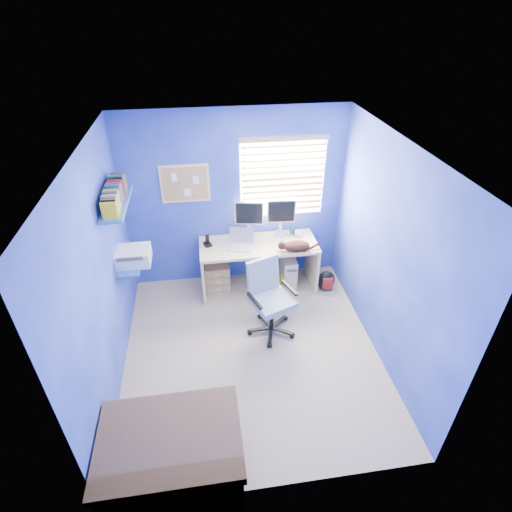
{
  "coord_description": "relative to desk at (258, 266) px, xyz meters",
  "views": [
    {
      "loc": [
        -0.44,
        -3.36,
        3.65
      ],
      "look_at": [
        0.15,
        0.65,
        0.95
      ],
      "focal_mm": 28.0,
      "sensor_mm": 36.0,
      "label": 1
    }
  ],
  "objects": [
    {
      "name": "monitor_right",
      "position": [
        0.35,
        0.23,
        0.64
      ],
      "size": [
        0.41,
        0.15,
        0.54
      ],
      "primitive_type": "cube",
      "rotation": [
        0.0,
        0.0,
        -0.08
      ],
      "color": "silver",
      "rests_on": "desk"
    },
    {
      "name": "cat",
      "position": [
        0.48,
        -0.23,
        0.44
      ],
      "size": [
        0.39,
        0.23,
        0.13
      ],
      "primitive_type": "ellipsoid",
      "rotation": [
        0.0,
        0.0,
        -0.09
      ],
      "color": "black",
      "rests_on": "desk"
    },
    {
      "name": "wall_back",
      "position": [
        -0.27,
        0.34,
        0.88
      ],
      "size": [
        3.0,
        0.01,
        2.5
      ],
      "primitive_type": "cube",
      "color": "#1A309E",
      "rests_on": "ground"
    },
    {
      "name": "laptop",
      "position": [
        -0.26,
        -0.05,
        0.48
      ],
      "size": [
        0.39,
        0.35,
        0.22
      ],
      "primitive_type": "cube",
      "rotation": [
        0.0,
        0.0,
        -0.3
      ],
      "color": "silver",
      "rests_on": "desk"
    },
    {
      "name": "ceiling",
      "position": [
        -0.27,
        -1.26,
        2.13
      ],
      "size": [
        3.0,
        3.2,
        0.0
      ],
      "primitive_type": "cube",
      "color": "white",
      "rests_on": "wall_back"
    },
    {
      "name": "wall_left",
      "position": [
        -1.77,
        -1.26,
        0.88
      ],
      "size": [
        0.01,
        3.2,
        2.5
      ],
      "primitive_type": "cube",
      "color": "#1A309E",
      "rests_on": "ground"
    },
    {
      "name": "desk",
      "position": [
        0.0,
        0.0,
        0.0
      ],
      "size": [
        1.62,
        0.65,
        0.74
      ],
      "primitive_type": "cube",
      "color": "#D7BB88",
      "rests_on": "floor"
    },
    {
      "name": "floor",
      "position": [
        -0.27,
        -1.26,
        -0.37
      ],
      "size": [
        3.0,
        3.2,
        0.0
      ],
      "primitive_type": "cube",
      "color": "#B4AA90",
      "rests_on": "ground"
    },
    {
      "name": "window_blinds",
      "position": [
        0.38,
        0.31,
        1.18
      ],
      "size": [
        1.15,
        0.05,
        1.1
      ],
      "color": "white",
      "rests_on": "ground"
    },
    {
      "name": "corkboard",
      "position": [
        -0.92,
        0.33,
        1.18
      ],
      "size": [
        0.64,
        0.02,
        0.52
      ],
      "color": "#D7BB88",
      "rests_on": "ground"
    },
    {
      "name": "wall_shelves",
      "position": [
        -1.63,
        -0.51,
        1.06
      ],
      "size": [
        0.42,
        0.9,
        1.05
      ],
      "color": "#335DA4",
      "rests_on": "ground"
    },
    {
      "name": "backpack",
      "position": [
        0.97,
        -0.19,
        -0.22
      ],
      "size": [
        0.27,
        0.21,
        0.3
      ],
      "primitive_type": "ellipsoid",
      "rotation": [
        0.0,
        0.0,
        -0.07
      ],
      "color": "black",
      "rests_on": "floor"
    },
    {
      "name": "mug",
      "position": [
        0.52,
        0.22,
        0.42
      ],
      "size": [
        0.1,
        0.09,
        0.1
      ],
      "primitive_type": "imported",
      "color": "#1F6865",
      "rests_on": "desk"
    },
    {
      "name": "phone",
      "position": [
        -0.69,
        0.06,
        0.45
      ],
      "size": [
        0.12,
        0.13,
        0.17
      ],
      "primitive_type": "cube",
      "rotation": [
        0.0,
        0.0,
        0.33
      ],
      "color": "black",
      "rests_on": "desk"
    },
    {
      "name": "office_chair",
      "position": [
        0.01,
        -0.89,
        -0.0
      ],
      "size": [
        0.74,
        0.74,
        0.98
      ],
      "color": "black",
      "rests_on": "floor"
    },
    {
      "name": "wall_right",
      "position": [
        1.23,
        -1.26,
        0.88
      ],
      "size": [
        0.01,
        3.2,
        2.5
      ],
      "primitive_type": "cube",
      "color": "#1A309E",
      "rests_on": "ground"
    },
    {
      "name": "bed_corner",
      "position": [
        -1.15,
        -2.6,
        -0.09
      ],
      "size": [
        1.16,
        0.82,
        0.56
      ],
      "primitive_type": "cube",
      "color": "brown",
      "rests_on": "floor"
    },
    {
      "name": "wall_front",
      "position": [
        -0.27,
        -2.86,
        0.88
      ],
      "size": [
        3.0,
        0.01,
        2.5
      ],
      "primitive_type": "cube",
      "color": "#1A309E",
      "rests_on": "ground"
    },
    {
      "name": "cd_spindle",
      "position": [
        0.6,
        0.15,
        0.41
      ],
      "size": [
        0.13,
        0.13,
        0.07
      ],
      "primitive_type": "cylinder",
      "color": "silver",
      "rests_on": "desk"
    },
    {
      "name": "tower_pc",
      "position": [
        0.45,
        0.05,
        -0.14
      ],
      "size": [
        0.2,
        0.45,
        0.45
      ],
      "primitive_type": "cube",
      "rotation": [
        0.0,
        0.0,
        -0.03
      ],
      "color": "beige",
      "rests_on": "floor"
    },
    {
      "name": "yellow_book",
      "position": [
        0.31,
        -0.15,
        -0.25
      ],
      "size": [
        0.03,
        0.17,
        0.24
      ],
      "primitive_type": "cube",
      "color": "yellow",
      "rests_on": "floor"
    },
    {
      "name": "monitor_left",
      "position": [
        -0.1,
        0.24,
        0.64
      ],
      "size": [
        0.42,
        0.19,
        0.54
      ],
      "primitive_type": "cube",
      "rotation": [
        0.0,
        0.0,
        -0.19
      ],
      "color": "silver",
      "rests_on": "desk"
    },
    {
      "name": "drawer_boxes",
      "position": [
        -0.59,
        0.07,
        -0.17
      ],
      "size": [
        0.35,
        0.28,
        0.41
      ],
      "primitive_type": "cube",
      "color": "tan",
      "rests_on": "floor"
    }
  ]
}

